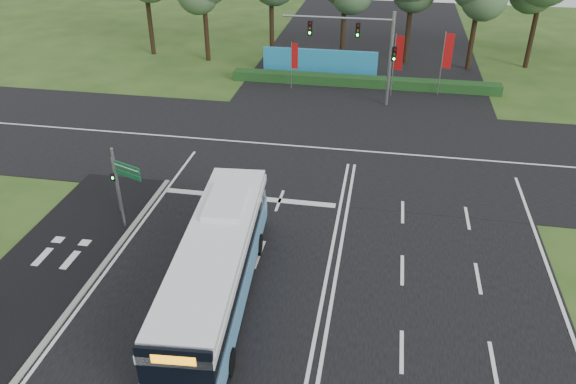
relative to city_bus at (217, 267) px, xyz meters
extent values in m
plane|color=#284918|center=(4.26, 3.39, -1.74)|extent=(120.00, 120.00, 0.00)
cube|color=black|center=(4.26, 3.39, -1.72)|extent=(20.00, 120.00, 0.04)
cube|color=black|center=(4.26, 15.39, -1.72)|extent=(120.00, 14.00, 0.05)
cube|color=black|center=(-8.24, 0.39, -1.71)|extent=(5.00, 18.00, 0.06)
cube|color=gray|center=(-5.84, 0.39, -1.68)|extent=(0.25, 18.00, 0.12)
cube|color=#5797CA|center=(0.00, 0.01, -0.67)|extent=(3.47, 12.21, 1.10)
cube|color=black|center=(0.00, 0.01, -1.17)|extent=(3.44, 12.14, 0.30)
cube|color=black|center=(0.00, 0.01, 0.34)|extent=(3.36, 12.02, 0.95)
cube|color=white|center=(0.00, 0.01, 0.94)|extent=(3.47, 12.21, 0.35)
cube|color=white|center=(0.00, 0.01, 1.29)|extent=(3.38, 11.72, 0.35)
cube|color=white|center=(-0.20, 2.51, 1.59)|extent=(1.84, 3.13, 0.25)
cube|color=black|center=(0.48, -5.93, 0.39)|extent=(2.44, 0.32, 2.21)
cube|color=orange|center=(0.48, -5.97, 1.09)|extent=(1.41, 0.17, 0.35)
cylinder|color=black|center=(-1.45, 3.32, -1.22)|extent=(0.36, 1.06, 1.04)
cylinder|color=black|center=(0.89, 3.51, -1.22)|extent=(0.36, 1.06, 1.04)
cylinder|color=black|center=(-0.86, -3.88, -1.22)|extent=(0.36, 1.06, 1.04)
cylinder|color=black|center=(1.48, -3.69, -1.22)|extent=(0.36, 1.06, 1.04)
cylinder|color=gray|center=(-7.08, 5.85, -0.15)|extent=(0.13, 0.13, 3.18)
cube|color=black|center=(-7.08, 5.67, 0.44)|extent=(0.30, 0.25, 0.36)
sphere|color=#19F233|center=(-7.08, 5.57, 0.44)|extent=(0.13, 0.13, 0.13)
cylinder|color=gray|center=(-6.26, 4.51, 0.46)|extent=(0.13, 0.13, 4.40)
cube|color=#0D4C26|center=(-5.49, 4.21, 1.89)|extent=(1.56, 0.67, 0.33)
cube|color=#0D4C26|center=(-5.49, 4.21, 1.51)|extent=(1.56, 0.67, 0.24)
cube|color=white|center=(-5.49, 4.17, 1.89)|extent=(1.44, 0.58, 0.04)
cylinder|color=gray|center=(-1.53, 26.25, 0.20)|extent=(0.06, 0.06, 3.88)
cube|color=#AA0F0E|center=(-1.25, 26.20, 1.02)|extent=(0.52, 0.12, 2.07)
cylinder|color=gray|center=(6.54, 25.95, 0.73)|extent=(0.08, 0.08, 4.95)
cube|color=#AA0F0E|center=(6.88, 25.82, 1.78)|extent=(0.63, 0.26, 2.64)
cylinder|color=gray|center=(10.23, 26.86, 0.78)|extent=(0.08, 0.08, 5.04)
cube|color=#AA0F0E|center=(10.59, 26.80, 1.84)|extent=(0.67, 0.16, 2.69)
cylinder|color=gray|center=(6.26, 23.89, 1.76)|extent=(0.24, 0.24, 7.00)
cylinder|color=gray|center=(2.26, 23.89, 4.66)|extent=(8.00, 0.16, 0.16)
cube|color=black|center=(3.76, 23.89, 3.86)|extent=(0.32, 0.28, 1.05)
cube|color=black|center=(0.26, 23.89, 3.86)|extent=(0.32, 0.28, 1.05)
cube|color=black|center=(6.51, 23.89, 2.26)|extent=(0.32, 0.28, 1.05)
cube|color=#153B16|center=(4.26, 27.89, -1.34)|extent=(22.00, 1.20, 0.80)
cube|color=teal|center=(0.26, 30.39, -0.64)|extent=(10.00, 0.30, 2.20)
cylinder|color=black|center=(-16.51, 33.74, 2.46)|extent=(0.44, 0.44, 8.40)
cylinder|color=black|center=(-10.63, 32.70, 1.86)|extent=(0.44, 0.44, 7.21)
cylinder|color=black|center=(-4.86, 34.58, 2.33)|extent=(0.44, 0.44, 8.14)
cylinder|color=black|center=(1.77, 34.97, 1.91)|extent=(0.44, 0.44, 7.30)
cylinder|color=black|center=(7.66, 35.25, 2.07)|extent=(0.44, 0.44, 7.61)
cylinder|color=black|center=(13.21, 34.16, 1.99)|extent=(0.44, 0.44, 7.46)
cylinder|color=black|center=(18.47, 35.73, 2.15)|extent=(0.44, 0.44, 7.78)
camera|label=1|loc=(6.06, -17.31, 13.99)|focal=35.00mm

